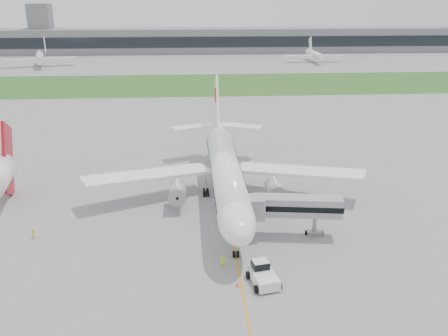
{
  "coord_description": "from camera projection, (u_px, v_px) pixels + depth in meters",
  "views": [
    {
      "loc": [
        -5.83,
        -73.93,
        33.49
      ],
      "look_at": [
        -0.39,
        2.0,
        6.75
      ],
      "focal_mm": 40.0,
      "sensor_mm": 36.0,
      "label": 1
    }
  ],
  "objects": [
    {
      "name": "apron_markings",
      "position": [
        230.0,
        225.0,
        76.36
      ],
      "size": [
        70.0,
        70.0,
        0.04
      ],
      "primitive_type": null,
      "color": "orange",
      "rests_on": "ground"
    },
    {
      "name": "safety_cone_right",
      "position": [
        279.0,
        282.0,
        60.62
      ],
      "size": [
        0.42,
        0.42,
        0.58
      ],
      "primitive_type": "cone",
      "color": "#FF4F0D",
      "rests_on": "ground"
    },
    {
      "name": "pushback_tug",
      "position": [
        263.0,
        274.0,
        60.76
      ],
      "size": [
        4.03,
        5.25,
        2.46
      ],
      "rotation": [
        0.0,
        0.0,
        0.2
      ],
      "color": "white",
      "rests_on": "ground"
    },
    {
      "name": "distant_aircraft_right",
      "position": [
        314.0,
        62.0,
        256.23
      ],
      "size": [
        30.33,
        26.88,
        11.43
      ],
      "primitive_type": null,
      "rotation": [
        0.0,
        0.0,
        0.02
      ],
      "color": "white",
      "rests_on": "ground"
    },
    {
      "name": "ground_crew_near",
      "position": [
        222.0,
        262.0,
        64.03
      ],
      "size": [
        0.65,
        0.43,
        1.78
      ],
      "primitive_type": "imported",
      "rotation": [
        0.0,
        0.0,
        3.15
      ],
      "color": "#CCF228",
      "rests_on": "ground"
    },
    {
      "name": "terminal_building",
      "position": [
        197.0,
        41.0,
        295.07
      ],
      "size": [
        320.0,
        22.3,
        14.0
      ],
      "color": "gray",
      "rests_on": "ground"
    },
    {
      "name": "grass_strip",
      "position": [
        203.0,
        84.0,
        193.99
      ],
      "size": [
        600.0,
        50.0,
        0.02
      ],
      "primitive_type": "cube",
      "color": "#2B551F",
      "rests_on": "ground"
    },
    {
      "name": "jet_bridge",
      "position": [
        291.0,
        207.0,
        71.26
      ],
      "size": [
        13.76,
        4.58,
        6.28
      ],
      "rotation": [
        0.0,
        0.0,
        -0.14
      ],
      "color": "#939496",
      "rests_on": "ground"
    },
    {
      "name": "safety_cone_left",
      "position": [
        237.0,
        284.0,
        60.15
      ],
      "size": [
        0.43,
        0.43,
        0.59
      ],
      "primitive_type": "cone",
      "color": "#FF4F0D",
      "rests_on": "ground"
    },
    {
      "name": "distant_aircraft_left",
      "position": [
        41.0,
        67.0,
        240.66
      ],
      "size": [
        39.84,
        37.05,
        12.77
      ],
      "primitive_type": null,
      "rotation": [
        0.0,
        0.0,
        0.26
      ],
      "color": "white",
      "rests_on": "ground"
    },
    {
      "name": "airliner",
      "position": [
        225.0,
        168.0,
        83.77
      ],
      "size": [
        48.13,
        53.95,
        17.88
      ],
      "color": "white",
      "rests_on": "ground"
    },
    {
      "name": "control_tower",
      "position": [
        44.0,
        53.0,
        293.32
      ],
      "size": [
        12.0,
        12.0,
        56.0
      ],
      "primitive_type": null,
      "color": "gray",
      "rests_on": "ground"
    },
    {
      "name": "ground_crew_far",
      "position": [
        34.0,
        234.0,
        71.69
      ],
      "size": [
        0.91,
        0.95,
        1.54
      ],
      "primitive_type": "imported",
      "rotation": [
        0.0,
        0.0,
        0.95
      ],
      "color": "#FFFD2A",
      "rests_on": "ground"
    },
    {
      "name": "ground",
      "position": [
        227.0,
        211.0,
        81.07
      ],
      "size": [
        600.0,
        600.0,
        0.0
      ],
      "primitive_type": "plane",
      "color": "gray",
      "rests_on": "ground"
    }
  ]
}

